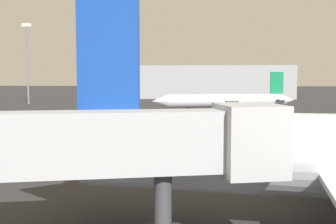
{
  "coord_description": "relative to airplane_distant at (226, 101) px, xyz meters",
  "views": [
    {
      "loc": [
        -2.41,
        -7.0,
        7.16
      ],
      "look_at": [
        -6.62,
        50.65,
        2.28
      ],
      "focal_mm": 45.53,
      "sensor_mm": 36.0,
      "label": 1
    }
  ],
  "objects": [
    {
      "name": "terminal_building",
      "position": [
        -6.69,
        70.85,
        2.34
      ],
      "size": [
        63.95,
        22.94,
        10.53
      ],
      "primitive_type": "cube",
      "color": "#999EA3",
      "rests_on": "ground_plane"
    },
    {
      "name": "jet_bridge",
      "position": [
        -9.78,
        -58.38,
        1.6
      ],
      "size": [
        18.91,
        6.45,
        6.04
      ],
      "rotation": [
        0.0,
        0.0,
        0.23
      ],
      "color": "#B2B7BC",
      "rests_on": "ground_plane"
    },
    {
      "name": "light_mast_left",
      "position": [
        -48.05,
        31.65,
        8.52
      ],
      "size": [
        2.4,
        0.5,
        20.34
      ],
      "color": "slate",
      "rests_on": "ground_plane"
    },
    {
      "name": "baggage_cart",
      "position": [
        -10.14,
        -40.93,
        -2.17
      ],
      "size": [
        2.49,
        2.7,
        1.3
      ],
      "rotation": [
        0.0,
        0.0,
        2.23
      ],
      "color": "red",
      "rests_on": "ground_plane"
    },
    {
      "name": "airplane_distant",
      "position": [
        0.0,
        0.0,
        0.0
      ],
      "size": [
        25.08,
        16.79,
        7.89
      ],
      "rotation": [
        0.0,
        0.0,
        3.35
      ],
      "color": "silver",
      "rests_on": "ground_plane"
    }
  ]
}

